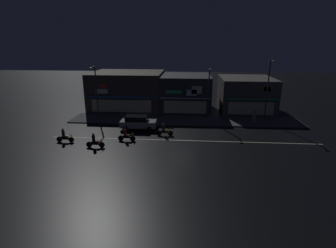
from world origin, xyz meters
name	(u,v)px	position (x,y,z in m)	size (l,w,h in m)	color
ground_plane	(183,140)	(0.00, 0.00, 0.00)	(140.00, 140.00, 0.00)	black
lane_divider_stripe	(183,140)	(0.00, 0.00, 0.01)	(29.13, 0.16, 0.01)	beige
sidewalk_far	(184,120)	(0.00, 7.67, 0.07)	(30.67, 4.74, 0.14)	#424447
storefront_left_block	(186,92)	(0.00, 14.09, 2.67)	(7.50, 8.29, 5.35)	#383A3F
storefront_center_block	(128,90)	(-9.20, 14.49, 2.85)	(10.91, 9.08, 5.70)	#4C443A
storefront_right_block	(246,94)	(9.20, 14.33, 2.51)	(7.79, 8.76, 5.03)	#56514C
streetlamp_west	(96,88)	(-11.93, 7.60, 4.29)	(0.44, 1.64, 7.03)	#47494C
streetlamp_mid	(209,89)	(3.12, 8.25, 4.24)	(0.44, 1.64, 6.93)	#47494C
streetlamp_east	(268,86)	(10.63, 7.94, 4.79)	(0.44, 1.64, 7.98)	#47494C
pedestrian_on_sidewalk	(255,116)	(9.05, 6.91, 1.01)	(0.38, 0.38, 1.88)	gray
parked_car_near_kerb	(138,122)	(-5.57, 3.57, 0.87)	(4.30, 1.98, 1.67)	#9EA0A5
motorcycle_lead	(126,135)	(-6.07, -0.61, 0.63)	(1.90, 0.60, 1.52)	black
motorcycle_following	(64,136)	(-12.49, -1.47, 0.63)	(1.90, 0.60, 1.52)	black
motorcycle_opposite_lane	(164,130)	(-2.16, 1.43, 0.63)	(1.90, 0.60, 1.52)	black
motorcycle_trailing_far	(95,142)	(-8.78, -2.71, 0.63)	(1.90, 0.60, 1.52)	black
traffic_cone	(162,125)	(-2.75, 4.66, 0.28)	(0.36, 0.36, 0.55)	orange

